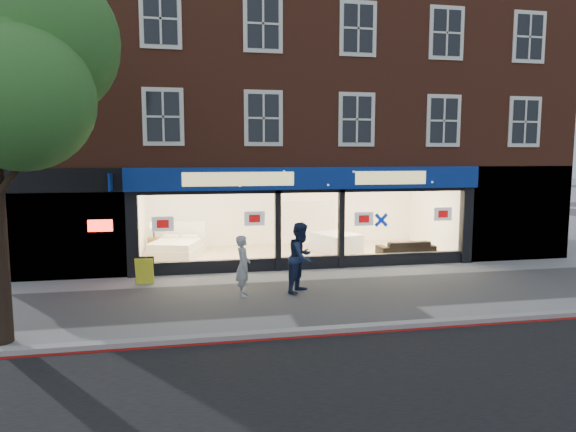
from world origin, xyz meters
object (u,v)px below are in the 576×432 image
object	(u,v)px
display_bed	(177,247)
a_board	(145,271)
mattress_stack	(336,242)
pedestrian_blue	(301,257)
pedestrian_grey	(243,266)
sofa	(406,248)

from	to	relation	value
display_bed	a_board	bearing A→B (deg)	-85.13
mattress_stack	pedestrian_blue	xyz separation A→B (m)	(-2.48, -5.10, 0.51)
display_bed	pedestrian_grey	world-z (taller)	pedestrian_grey
pedestrian_grey	display_bed	bearing A→B (deg)	24.53
display_bed	pedestrian_grey	xyz separation A→B (m)	(1.80, -5.39, 0.39)
sofa	pedestrian_grey	xyz separation A→B (m)	(-6.16, -3.65, 0.41)
sofa	pedestrian_grey	world-z (taller)	pedestrian_grey
display_bed	pedestrian_blue	distance (m)	6.29
display_bed	pedestrian_grey	size ratio (longest dim) A/B	1.48
pedestrian_grey	pedestrian_blue	xyz separation A→B (m)	(1.58, 0.11, 0.14)
display_bed	mattress_stack	size ratio (longest dim) A/B	1.17
pedestrian_grey	pedestrian_blue	distance (m)	1.59
pedestrian_grey	sofa	bearing A→B (deg)	-53.26
a_board	pedestrian_grey	size ratio (longest dim) A/B	0.49
a_board	pedestrian_blue	size ratio (longest dim) A/B	0.42
pedestrian_blue	pedestrian_grey	bearing A→B (deg)	132.83
mattress_stack	pedestrian_grey	world-z (taller)	pedestrian_grey
display_bed	pedestrian_blue	bearing A→B (deg)	-39.59
sofa	a_board	bearing A→B (deg)	12.10
display_bed	mattress_stack	xyz separation A→B (m)	(5.86, -0.18, 0.02)
display_bed	a_board	world-z (taller)	display_bed
mattress_stack	a_board	size ratio (longest dim) A/B	2.57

